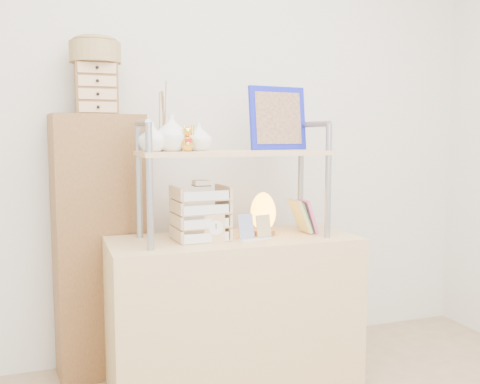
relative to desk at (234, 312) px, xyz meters
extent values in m
cube|color=silver|center=(0.00, 0.50, 0.93)|extent=(3.40, 0.02, 2.60)
cube|color=tan|center=(0.00, 0.00, 0.00)|extent=(1.20, 0.50, 0.75)
cube|color=brown|center=(-0.60, 0.37, 0.30)|extent=(0.47, 0.29, 1.35)
cylinder|color=gray|center=(-0.43, -0.15, 0.65)|extent=(0.03, 0.03, 0.55)
cylinder|color=gray|center=(-0.43, 0.15, 0.65)|extent=(0.03, 0.03, 0.55)
cylinder|color=gray|center=(-0.43, 0.00, 0.93)|extent=(0.03, 0.30, 0.03)
cylinder|color=gray|center=(0.43, -0.15, 0.65)|extent=(0.03, 0.03, 0.55)
cylinder|color=gray|center=(0.43, 0.15, 0.65)|extent=(0.03, 0.03, 0.55)
cylinder|color=gray|center=(0.43, 0.00, 0.93)|extent=(0.03, 0.30, 0.03)
cube|color=tan|center=(0.00, 0.00, 0.79)|extent=(0.90, 0.34, 0.02)
imported|color=white|center=(-0.39, -0.02, 0.86)|extent=(0.13, 0.13, 0.13)
imported|color=white|center=(-0.30, 0.00, 0.88)|extent=(0.16, 0.16, 0.17)
imported|color=white|center=(-0.17, 0.02, 0.86)|extent=(0.12, 0.12, 0.13)
cylinder|color=#233B9B|center=(-0.32, 0.12, 0.85)|extent=(0.07, 0.07, 0.10)
cube|color=#131BB4|center=(0.27, 0.10, 0.96)|extent=(0.32, 0.09, 0.32)
cube|color=#503224|center=(0.27, 0.09, 0.96)|extent=(0.26, 0.07, 0.26)
cube|color=#D55D9C|center=(0.40, 0.00, 0.46)|extent=(0.07, 0.12, 0.17)
cube|color=#50964B|center=(0.38, 0.02, 0.46)|extent=(0.07, 0.12, 0.16)
cube|color=tan|center=(0.36, 0.00, 0.46)|extent=(0.08, 0.13, 0.16)
cube|color=tan|center=(-0.16, 0.01, 0.38)|extent=(0.24, 0.23, 0.01)
cube|color=white|center=(-0.16, -0.09, 0.40)|extent=(0.22, 0.02, 0.04)
cube|color=tan|center=(-0.16, 0.01, 0.45)|extent=(0.24, 0.23, 0.01)
cube|color=white|center=(-0.16, -0.09, 0.47)|extent=(0.22, 0.02, 0.04)
cube|color=tan|center=(-0.16, 0.01, 0.51)|extent=(0.24, 0.23, 0.01)
cube|color=white|center=(-0.16, -0.09, 0.53)|extent=(0.22, 0.02, 0.04)
cube|color=tan|center=(-0.16, 0.01, 0.57)|extent=(0.24, 0.23, 0.01)
cube|color=white|center=(-0.16, -0.09, 0.60)|extent=(0.22, 0.02, 0.04)
cube|color=beige|center=(-0.16, -0.01, 0.65)|extent=(0.07, 0.07, 0.03)
cylinder|color=brown|center=(0.16, 0.02, 0.39)|extent=(0.12, 0.12, 0.03)
ellipsoid|color=orange|center=(0.16, 0.02, 0.49)|extent=(0.14, 0.13, 0.19)
cube|color=tan|center=(-0.12, -0.08, 0.44)|extent=(0.10, 0.06, 0.13)
cylinder|color=white|center=(-0.12, -0.10, 0.45)|extent=(0.07, 0.02, 0.07)
cube|color=white|center=(0.08, -0.08, 0.38)|extent=(0.18, 0.09, 0.01)
cube|color=navy|center=(0.04, -0.07, 0.44)|extent=(0.08, 0.04, 0.11)
cube|color=tan|center=(0.13, -0.07, 0.44)|extent=(0.08, 0.04, 0.10)
cube|color=brown|center=(-0.60, 0.35, 1.10)|extent=(0.20, 0.15, 0.25)
cube|color=tan|center=(-0.60, 0.27, 1.01)|extent=(0.18, 0.01, 0.05)
cube|color=tan|center=(-0.60, 0.27, 1.07)|extent=(0.18, 0.01, 0.05)
cube|color=tan|center=(-0.60, 0.27, 1.13)|extent=(0.18, 0.01, 0.05)
cube|color=tan|center=(-0.60, 0.27, 1.19)|extent=(0.18, 0.01, 0.05)
cylinder|color=olive|center=(-0.60, 0.35, 1.28)|extent=(0.25, 0.25, 0.10)
camera|label=1|loc=(-0.82, -2.42, 0.87)|focal=40.00mm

